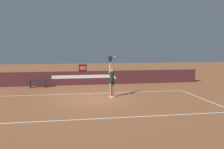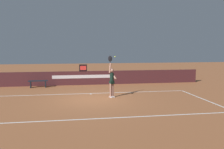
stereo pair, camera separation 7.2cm
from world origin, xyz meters
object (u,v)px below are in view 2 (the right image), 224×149
at_px(courtside_bench_near, 38,82).
at_px(tennis_player, 112,80).
at_px(speed_display, 83,68).
at_px(tennis_ball, 115,57).

bearing_deg(courtside_bench_near, tennis_player, -41.76).
relative_size(speed_display, tennis_ball, 9.17).
xyz_separation_m(tennis_player, courtside_bench_near, (-4.74, 4.23, -0.63)).
bearing_deg(tennis_ball, speed_display, 106.62).
bearing_deg(speed_display, tennis_ball, -73.38).
distance_m(speed_display, tennis_player, 5.18).
xyz_separation_m(tennis_player, tennis_ball, (0.13, -0.33, 1.37)).
xyz_separation_m(speed_display, tennis_player, (1.45, -4.97, -0.31)).
height_order(tennis_player, tennis_ball, tennis_player).
height_order(speed_display, courtside_bench_near, speed_display).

